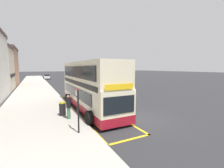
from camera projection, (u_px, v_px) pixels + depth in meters
name	position (u px, v px, depth m)	size (l,w,h in m)	color
ground_plane	(65.00, 83.00, 39.83)	(260.00, 260.00, 0.00)	#28282B
pavement_near	(34.00, 84.00, 36.65)	(6.00, 76.00, 0.14)	#A39E93
double_decker_bus	(89.00, 87.00, 14.39)	(3.20, 11.52, 4.40)	beige
bus_bay_markings	(88.00, 108.00, 14.63)	(2.81, 14.55, 0.01)	gold
bus_stop_sign	(78.00, 107.00, 8.73)	(0.09, 0.51, 2.54)	black
parked_car_white_across	(70.00, 78.00, 46.88)	(2.09, 4.20, 1.62)	silver
parked_car_white_behind	(47.00, 77.00, 52.00)	(2.09, 4.20, 1.62)	silver
parked_car_black_kerbside	(70.00, 76.00, 57.34)	(2.09, 4.20, 1.62)	black
pedestrian_waiting_near_sign	(69.00, 106.00, 11.13)	(0.34, 0.34, 1.76)	#3F724C
litter_bin	(63.00, 109.00, 11.99)	(0.53, 0.53, 1.04)	black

